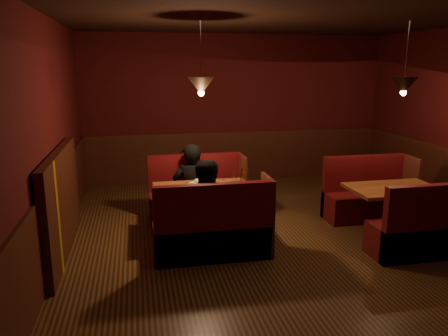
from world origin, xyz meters
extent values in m
cube|color=#37200C|center=(0.00, 0.00, -0.01)|extent=(6.00, 7.00, 0.01)
cube|color=black|center=(0.00, 0.00, 2.90)|extent=(6.00, 7.00, 0.01)
cube|color=#430D0C|center=(0.00, 3.50, 1.45)|extent=(6.00, 0.01, 2.90)
cube|color=#430D0C|center=(-3.00, 0.00, 1.45)|extent=(0.01, 7.00, 2.90)
cube|color=#402115|center=(0.00, 3.48, 0.50)|extent=(6.00, 0.04, 1.00)
cube|color=#402115|center=(-2.98, 0.00, 0.50)|extent=(0.04, 7.00, 1.00)
cube|color=#402115|center=(-2.92, 0.40, 0.65)|extent=(0.10, 2.20, 1.30)
cube|color=#C18218|center=(-2.87, -0.15, 0.65)|extent=(0.01, 0.12, 1.30)
cylinder|color=#333333|center=(-1.14, 0.62, 2.45)|extent=(0.01, 0.01, 0.80)
cone|color=black|center=(-1.14, 0.62, 2.05)|extent=(0.34, 0.34, 0.22)
sphere|color=#FFBF72|center=(-1.14, 0.62, 1.96)|extent=(0.08, 0.08, 0.08)
cylinder|color=#333333|center=(1.44, 0.15, 2.45)|extent=(0.01, 0.01, 0.80)
cone|color=black|center=(1.44, 0.15, 2.05)|extent=(0.34, 0.34, 0.22)
sphere|color=#FFBF72|center=(1.44, 0.15, 1.96)|extent=(0.08, 0.08, 0.08)
cube|color=#5A2F13|center=(-1.14, 0.62, 0.68)|extent=(1.31, 0.79, 0.05)
cylinder|color=#402115|center=(-1.14, 0.62, 0.33)|extent=(0.13, 0.13, 0.65)
cylinder|color=#402115|center=(-1.14, 0.62, 0.02)|extent=(0.52, 0.52, 0.04)
cylinder|color=silver|center=(-1.06, 0.53, 0.71)|extent=(0.26, 0.26, 0.02)
cube|color=black|center=(-1.04, 0.51, 0.73)|extent=(0.08, 0.07, 0.03)
ellipsoid|color=silver|center=(-1.12, 0.51, 0.74)|extent=(0.07, 0.07, 0.05)
cube|color=tan|center=(-1.01, 0.41, 0.73)|extent=(0.08, 0.06, 0.03)
cylinder|color=silver|center=(-1.07, 0.47, 0.72)|extent=(0.10, 0.08, 0.01)
cylinder|color=silver|center=(-1.19, 0.79, 0.71)|extent=(0.24, 0.24, 0.01)
ellipsoid|color=beige|center=(-1.17, 0.83, 0.74)|extent=(0.09, 0.09, 0.05)
cube|color=silver|center=(-1.28, 0.78, 0.72)|extent=(0.15, 0.13, 0.00)
cylinder|color=white|center=(-0.84, 0.64, 0.74)|extent=(0.05, 0.05, 0.08)
cylinder|color=white|center=(-0.65, 0.81, 0.77)|extent=(0.07, 0.07, 0.14)
cylinder|color=white|center=(-0.66, 0.40, 0.77)|extent=(0.07, 0.07, 0.14)
cylinder|color=#47230F|center=(-0.57, 0.68, 0.77)|extent=(0.06, 0.06, 0.15)
cylinder|color=#47230F|center=(-0.57, 0.68, 0.88)|extent=(0.02, 0.02, 0.07)
ellipsoid|color=white|center=(-0.76, 0.50, 0.72)|extent=(0.10, 0.09, 0.04)
cube|color=#530A15|center=(-1.14, 1.30, 0.21)|extent=(1.40, 0.51, 0.42)
cube|color=#530A15|center=(-1.14, 1.50, 0.49)|extent=(1.40, 0.11, 0.98)
cube|color=#402115|center=(-0.42, 1.30, 0.49)|extent=(0.04, 0.51, 0.98)
cube|color=#530A15|center=(-1.14, -0.05, 0.21)|extent=(1.40, 0.51, 0.42)
cube|color=#530A15|center=(-1.14, -0.25, 0.49)|extent=(1.40, 0.11, 0.98)
cube|color=#402115|center=(-0.42, -0.05, 0.49)|extent=(0.04, 0.51, 0.98)
cube|color=#5A2F13|center=(1.44, 0.15, 0.66)|extent=(1.21, 0.77, 0.05)
cylinder|color=#402115|center=(1.44, 0.15, 0.32)|extent=(0.13, 0.13, 0.64)
cylinder|color=#402115|center=(1.44, 0.15, 0.02)|extent=(0.51, 0.51, 0.04)
cube|color=#530A15|center=(1.44, 0.81, 0.20)|extent=(1.30, 0.50, 0.41)
cube|color=#530A15|center=(1.44, 1.00, 0.48)|extent=(1.30, 0.11, 0.96)
cube|color=#402115|center=(2.11, 0.81, 0.48)|extent=(0.04, 0.50, 0.96)
cube|color=#530A15|center=(1.44, -0.51, 0.20)|extent=(1.30, 0.50, 0.41)
cube|color=#530A15|center=(1.44, -0.71, 0.48)|extent=(1.30, 0.11, 0.96)
imported|color=black|center=(-1.21, 1.28, 0.77)|extent=(0.59, 0.41, 1.54)
imported|color=black|center=(-1.13, 0.04, 0.77)|extent=(0.82, 0.68, 1.54)
camera|label=1|loc=(-1.97, -5.01, 2.30)|focal=35.00mm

